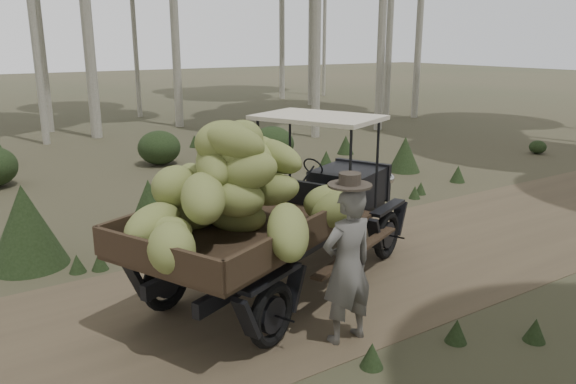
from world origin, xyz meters
name	(u,v)px	position (x,y,z in m)	size (l,w,h in m)	color
ground	(363,268)	(0.00, 0.00, 0.00)	(120.00, 120.00, 0.00)	#473D2B
dirt_track	(363,268)	(0.00, 0.00, 0.00)	(70.00, 4.00, 0.01)	brown
banana_truck	(257,193)	(-1.97, -0.04, 1.56)	(5.50, 3.79, 2.67)	black
farmer	(347,264)	(-1.64, -1.59, 0.99)	(0.71, 0.53, 2.10)	#5F5C57
undergrowth	(393,244)	(0.21, -0.44, 0.50)	(22.95, 24.75, 1.36)	#233319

